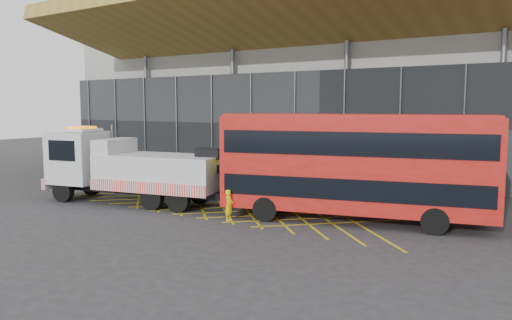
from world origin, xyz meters
The scene contains 6 objects.
ground_plane centered at (0.00, 0.00, 0.00)m, with size 120.00×120.00×0.00m, color #29292B.
road_markings centered at (2.40, 0.00, 0.01)m, with size 21.56×7.16×0.01m.
construction_building centered at (1.92, 18.40, 8.98)m, with size 55.00×23.97×18.00m.
recovery_truck centered at (-2.85, -2.63, 2.00)m, with size 12.44×5.07×4.32m.
bus_towed centered at (9.48, 0.05, 2.81)m, with size 12.72×5.96×5.06m.
worker centered at (4.47, -3.00, 0.74)m, with size 0.54×0.35×1.47m, color yellow.
Camera 1 is at (18.53, -21.65, 5.47)m, focal length 35.00 mm.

